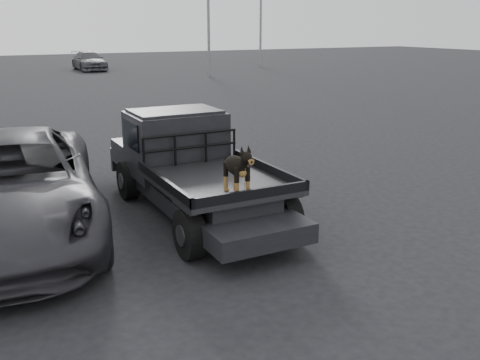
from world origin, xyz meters
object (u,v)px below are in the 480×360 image
parked_suv (9,188)px  distant_car_b (89,61)px  dog (237,170)px  flatbed_ute (196,191)px

parked_suv → distant_car_b: size_ratio=1.25×
dog → distant_car_b: (5.52, 35.22, -0.59)m
dog → parked_suv: bearing=143.5°
parked_suv → distant_car_b: bearing=83.2°
dog → distant_car_b: bearing=81.1°
parked_suv → dog: bearing=-28.8°
flatbed_ute → dog: (-0.08, -1.77, 0.83)m
parked_suv → distant_car_b: 34.09m
parked_suv → flatbed_ute: bearing=-0.5°
distant_car_b → parked_suv: bearing=-104.5°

